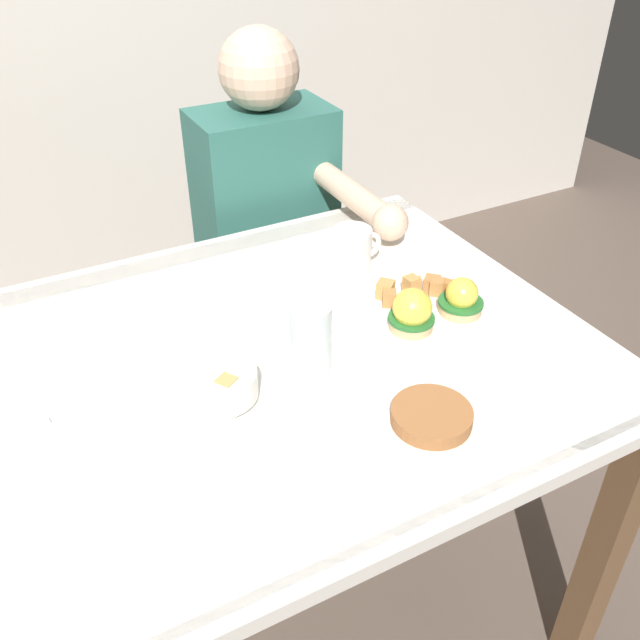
# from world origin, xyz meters

# --- Properties ---
(ground_plane) EXTENTS (6.00, 6.00, 0.00)m
(ground_plane) POSITION_xyz_m (0.00, 0.00, 0.00)
(ground_plane) COLOR brown
(dining_table) EXTENTS (1.20, 0.90, 0.74)m
(dining_table) POSITION_xyz_m (0.00, 0.00, 0.63)
(dining_table) COLOR white
(dining_table) RESTS_ON ground_plane
(eggs_benedict_plate) EXTENTS (0.27, 0.27, 0.09)m
(eggs_benedict_plate) POSITION_xyz_m (0.34, -0.05, 0.77)
(eggs_benedict_plate) COLOR white
(eggs_benedict_plate) RESTS_ON dining_table
(fruit_bowl) EXTENTS (0.12, 0.12, 0.06)m
(fruit_bowl) POSITION_xyz_m (-0.08, -0.07, 0.77)
(fruit_bowl) COLOR white
(fruit_bowl) RESTS_ON dining_table
(coffee_mug) EXTENTS (0.11, 0.08, 0.09)m
(coffee_mug) POSITION_xyz_m (0.31, 0.18, 0.79)
(coffee_mug) COLOR white
(coffee_mug) RESTS_ON dining_table
(water_glass_near) EXTENTS (0.07, 0.07, 0.12)m
(water_glass_near) POSITION_xyz_m (0.09, -0.06, 0.80)
(water_glass_near) COLOR silver
(water_glass_near) RESTS_ON dining_table
(side_plate) EXTENTS (0.20, 0.20, 0.04)m
(side_plate) POSITION_xyz_m (0.18, -0.28, 0.75)
(side_plate) COLOR white
(side_plate) RESTS_ON dining_table
(diner_person) EXTENTS (0.34, 0.54, 1.14)m
(diner_person) POSITION_xyz_m (0.32, 0.60, 0.65)
(diner_person) COLOR #33333D
(diner_person) RESTS_ON ground_plane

